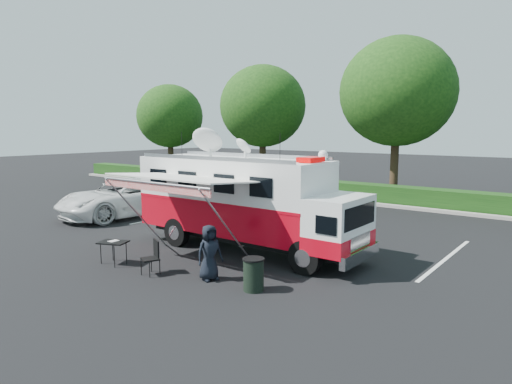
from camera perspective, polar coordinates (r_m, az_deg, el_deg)
ground_plane at (r=15.17m, az=-1.16°, el=-7.33°), size 120.00×120.00×0.00m
back_border at (r=25.64m, az=19.51°, el=9.74°), size 60.00×6.14×8.87m
stall_lines at (r=17.81m, az=3.62°, el=-5.03°), size 24.12×5.50×0.01m
command_truck at (r=14.87m, az=-1.39°, el=-1.11°), size 8.07×2.22×3.87m
awning at (r=13.57m, az=-9.92°, el=1.44°), size 4.40×2.30×2.66m
white_suv at (r=21.93m, az=-15.89°, el=-2.87°), size 3.59×6.49×1.72m
person at (r=12.43m, az=-5.79°, el=-10.85°), size 0.68×0.84×1.49m
folding_table at (r=14.20m, az=-17.43°, el=-6.10°), size 0.97×0.84×0.69m
folding_chair at (r=13.02m, az=-12.72°, el=-7.60°), size 0.59×0.62×0.94m
trash_bin at (r=11.47m, az=-0.32°, el=-10.25°), size 0.55×0.55×0.83m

